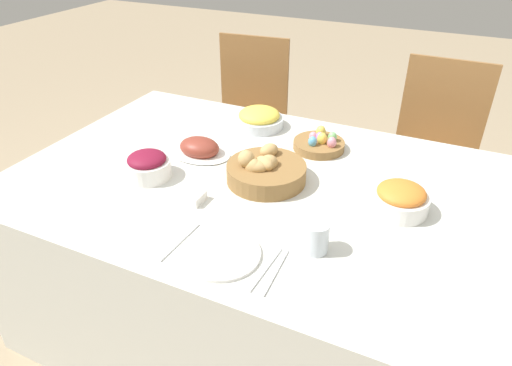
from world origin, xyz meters
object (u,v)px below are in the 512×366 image
Objects in this scene: bread_basket at (266,170)px; ham_platter at (200,149)px; chair_far_left at (247,117)px; spoon at (275,272)px; drinking_cup at (316,237)px; butter_dish at (187,196)px; fork at (180,242)px; pineapple_bowl at (259,118)px; egg_basket at (320,143)px; beet_salad_bowl at (148,165)px; chair_far_right at (432,153)px; carrot_bowl at (400,199)px; knife at (266,269)px; dinner_plate at (221,254)px.

ham_platter is (-0.32, 0.07, -0.02)m from bread_basket.
chair_far_left is 4.95× the size of spoon.
drinking_cup is 0.84× the size of butter_dish.
spoon is at bearing -116.26° from drinking_cup.
fork is at bearing -77.49° from chair_far_left.
pineapple_bowl reaches higher than butter_dish.
ham_platter is (0.22, -0.88, 0.25)m from chair_far_left.
chair_far_left is 4.45× the size of pineapple_bowl.
drinking_cup is (0.19, -0.62, 0.02)m from egg_basket.
beet_salad_bowl reaches higher than spoon.
beet_salad_bowl is 0.85× the size of spoon.
chair_far_right reaches higher than carrot_bowl.
chair_far_right reaches higher than pineapple_bowl.
chair_far_right is 1.47m from beet_salad_bowl.
bread_basket is (-0.52, -0.95, 0.27)m from chair_far_right.
spoon is 0.16m from drinking_cup.
knife is 1.00× the size of spoon.
egg_basket is 1.26× the size of beet_salad_bowl.
carrot_bowl is (0.38, -0.31, 0.02)m from egg_basket.
carrot_bowl is 0.95× the size of fork.
egg_basket is at bearing 43.89° from beet_salad_bowl.
ham_platter is at bearing -149.28° from egg_basket.
dinner_plate reaches higher than fork.
egg_basket reaches higher than fork.
fork is 0.41m from drinking_cup.
chair_far_left is at bearing -178.45° from chair_far_right.
beet_salad_bowl is at bearing -107.85° from pineapple_bowl.
ham_platter is 0.75m from spoon.
carrot_bowl is at bearing 1.18° from bread_basket.
chair_far_left is at bearing 137.20° from carrot_bowl.
spoon is 1.70× the size of butter_dish.
ham_platter is at bearing 126.61° from dinner_plate.
knife is at bearing -24.78° from beet_salad_bowl.
egg_basket is 0.82× the size of ham_platter.
drinking_cup is at bearing 61.07° from spoon.
drinking_cup reaches higher than pineapple_bowl.
egg_basket is 0.62m from butter_dish.
chair_far_left reaches higher than pineapple_bowl.
ham_platter is at bearing -132.10° from chair_far_right.
egg_basket reaches higher than ham_platter.
knife is 0.17m from drinking_cup.
bread_basket reaches higher than beet_salad_bowl.
butter_dish is at bearing -160.23° from carrot_bowl.
bread_basket is 0.33m from ham_platter.
ham_platter is 0.25m from beet_salad_bowl.
chair_far_right is at bearing 87.60° from carrot_bowl.
dinner_plate is at bearing -150.08° from drinking_cup.
ham_platter reaches higher than butter_dish.
chair_far_left reaches higher than fork.
ham_platter is at bearing -107.09° from pineapple_bowl.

